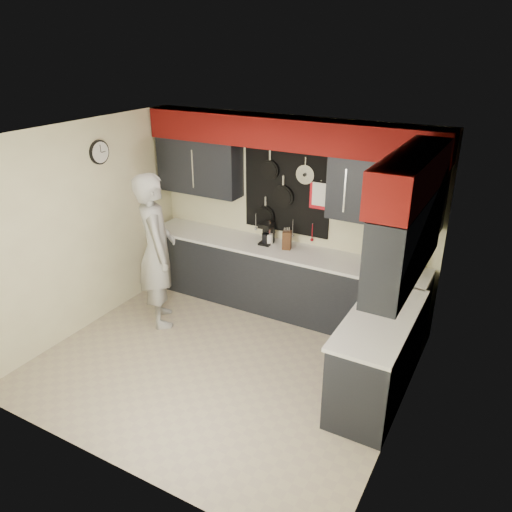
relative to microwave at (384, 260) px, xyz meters
The scene contains 10 objects.
ground 2.26m from the microwave, 134.37° to the right, with size 4.00×4.00×0.00m, color tan.
back_wall_assembly 1.69m from the microwave, behind, with size 4.00×0.36×2.60m.
right_wall_assembly 1.53m from the microwave, 68.76° to the right, with size 0.36×3.50×2.60m.
left_wall_assembly 3.69m from the microwave, 157.37° to the right, with size 0.05×3.50×2.60m.
base_cabinets 1.13m from the microwave, 161.72° to the right, with size 3.95×2.20×0.92m.
microwave is the anchor object (origin of this frame).
knife_block 1.30m from the microwave, behind, with size 0.11×0.11×0.25m, color #371A11.
utensil_crock 1.59m from the microwave, behind, with size 0.11×0.11×0.15m, color white.
coffee_maker 1.62m from the microwave, behind, with size 0.17×0.20×0.30m.
person 2.81m from the microwave, 159.02° to the right, with size 0.73×0.48×2.01m, color #ACACAA.
Camera 1 is at (2.67, -4.03, 3.48)m, focal length 35.00 mm.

